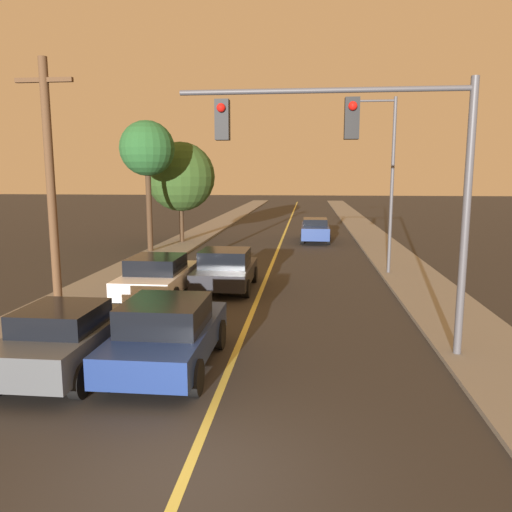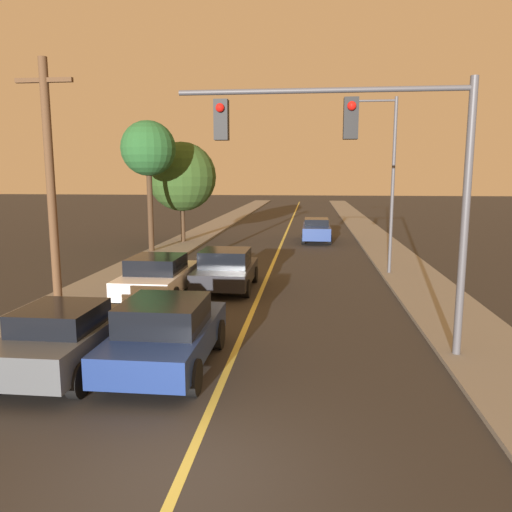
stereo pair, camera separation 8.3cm
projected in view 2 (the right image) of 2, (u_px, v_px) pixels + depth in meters
The scene contains 14 objects.
ground_plane at pixel (179, 482), 6.96m from camera, with size 200.00×200.00×0.00m, color #2D2B28.
road_surface at pixel (289, 225), 42.28m from camera, with size 9.58×80.00×0.01m.
sidewalk_left at pixel (219, 224), 42.92m from camera, with size 2.50×80.00×0.12m.
sidewalk_right at pixel (362, 226), 41.62m from camera, with size 2.50×80.00×0.12m.
car_near_lane_front at pixel (166, 333), 10.91m from camera, with size 2.03×4.27×1.58m.
car_near_lane_second at pixel (226, 269), 18.57m from camera, with size 2.08×4.04×1.52m.
car_outer_lane_front at pixel (64, 338), 10.68m from camera, with size 1.89×3.81×1.51m.
car_outer_lane_second at pixel (158, 276), 17.25m from camera, with size 2.04×4.37×1.49m.
car_far_oncoming at pixel (316, 230), 32.05m from camera, with size 1.84×4.70×1.47m.
traffic_signal_mast at pixel (369, 156), 11.12m from camera, with size 6.55×0.42×6.21m.
streetlamp_right at pixel (382, 162), 20.60m from camera, with size 2.01×0.36×7.25m.
utility_pole_left at pixel (51, 188), 13.77m from camera, with size 1.60×0.24×7.21m.
tree_left_near at pixel (182, 177), 30.59m from camera, with size 4.22×4.22×6.12m.
tree_left_far at pixel (148, 149), 26.56m from camera, with size 2.92×2.92×6.98m.
Camera 2 is at (1.75, -6.21, 4.23)m, focal length 35.00 mm.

